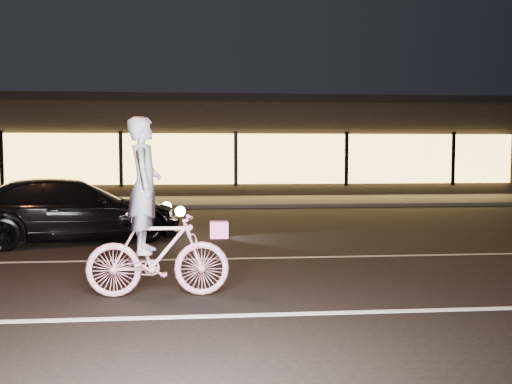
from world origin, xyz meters
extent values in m
plane|color=black|center=(0.00, 0.00, 0.00)|extent=(90.00, 90.00, 0.00)
cube|color=silver|center=(0.00, -1.50, 0.00)|extent=(60.00, 0.12, 0.01)
cube|color=gray|center=(0.00, 2.00, 0.00)|extent=(60.00, 0.10, 0.01)
cube|color=#383533|center=(0.00, 13.00, 0.06)|extent=(30.00, 4.00, 0.12)
cube|color=black|center=(0.00, 19.00, 2.00)|extent=(25.00, 8.00, 4.00)
cube|color=black|center=(0.00, 19.00, 4.05)|extent=(25.40, 8.40, 0.30)
cube|color=#FFC759|center=(0.00, 14.90, 1.60)|extent=(23.00, 0.15, 2.00)
cube|color=black|center=(-9.00, 14.82, 1.60)|extent=(0.15, 0.08, 2.20)
cube|color=black|center=(-4.50, 14.82, 1.60)|extent=(0.15, 0.08, 2.20)
cube|color=black|center=(0.00, 14.82, 1.60)|extent=(0.15, 0.08, 2.20)
cube|color=black|center=(4.50, 14.82, 1.60)|extent=(0.15, 0.08, 2.20)
cube|color=black|center=(9.00, 14.82, 1.60)|extent=(0.15, 0.08, 2.20)
imported|color=#FF417D|center=(-1.90, -0.54, 0.55)|extent=(1.84, 0.52, 1.11)
imported|color=silver|center=(-2.06, -0.54, 1.45)|extent=(0.42, 0.63, 1.74)
cube|color=#EC43A8|center=(-1.11, -0.54, 0.86)|extent=(0.23, 0.19, 0.21)
imported|color=black|center=(-4.06, 4.26, 0.66)|extent=(4.89, 3.10, 1.32)
sphere|color=#FFF2BF|center=(-2.16, 5.48, 0.60)|extent=(0.22, 0.22, 0.22)
sphere|color=#FFF2BF|center=(-1.80, 4.32, 0.60)|extent=(0.22, 0.22, 0.22)
camera|label=1|loc=(-1.32, -7.88, 1.87)|focal=40.00mm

